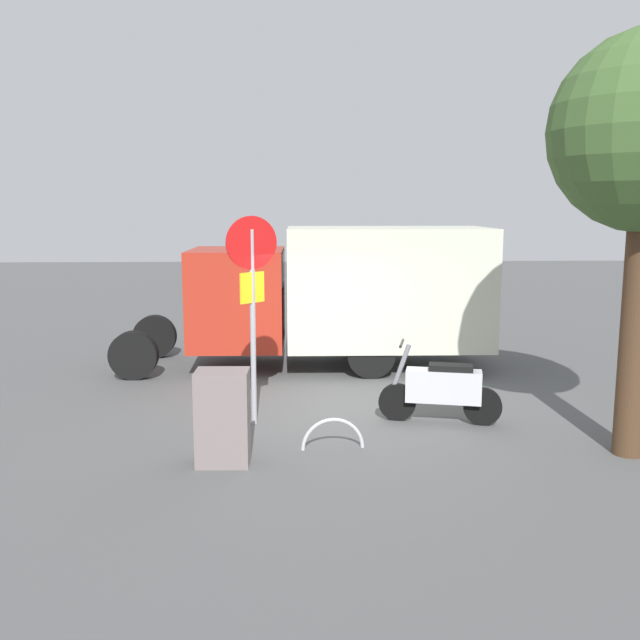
% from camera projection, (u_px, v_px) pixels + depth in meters
% --- Properties ---
extents(ground_plane, '(60.00, 60.00, 0.00)m').
position_uv_depth(ground_plane, '(342.00, 412.00, 11.01)').
color(ground_plane, '#4E4F4F').
extents(box_truck_near, '(7.25, 2.26, 2.77)m').
position_uv_depth(box_truck_near, '(338.00, 289.00, 13.91)').
color(box_truck_near, black).
rests_on(box_truck_near, ground).
extents(motorcycle, '(1.79, 0.69, 1.20)m').
position_uv_depth(motorcycle, '(442.00, 389.00, 10.41)').
color(motorcycle, black).
rests_on(motorcycle, ground).
extents(stop_sign, '(0.71, 0.33, 3.05)m').
position_uv_depth(stop_sign, '(252.00, 287.00, 10.12)').
color(stop_sign, '#9E9EA3').
rests_on(stop_sign, ground).
extents(utility_cabinet, '(0.67, 0.50, 1.19)m').
position_uv_depth(utility_cabinet, '(223.00, 417.00, 8.74)').
color(utility_cabinet, slate).
rests_on(utility_cabinet, ground).
extents(bike_rack_hoop, '(0.85, 0.13, 0.85)m').
position_uv_depth(bike_rack_hoop, '(333.00, 449.00, 9.36)').
color(bike_rack_hoop, '#B7B7BC').
rests_on(bike_rack_hoop, ground).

